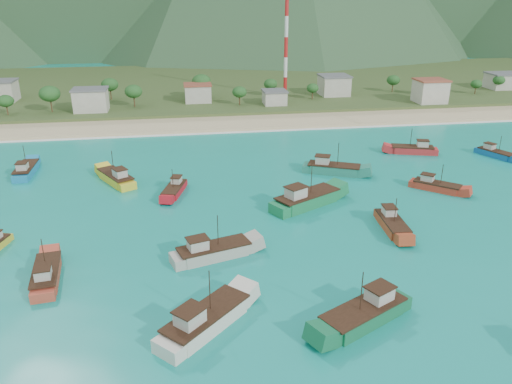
{
  "coord_description": "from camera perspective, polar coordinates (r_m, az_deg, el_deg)",
  "views": [
    {
      "loc": [
        -7.47,
        -61.86,
        35.6
      ],
      "look_at": [
        5.26,
        18.0,
        3.0
      ],
      "focal_mm": 35.0,
      "sensor_mm": 36.0,
      "label": 1
    }
  ],
  "objects": [
    {
      "name": "ground",
      "position": [
        71.76,
        -1.9,
        -7.8
      ],
      "size": [
        600.0,
        600.0,
        0.0
      ],
      "primitive_type": "plane",
      "color": "#0C887E",
      "rests_on": "ground"
    },
    {
      "name": "beach",
      "position": [
        145.48,
        -5.89,
        7.68
      ],
      "size": [
        400.0,
        18.0,
        1.2
      ],
      "primitive_type": "cube",
      "color": "beige",
      "rests_on": "ground"
    },
    {
      "name": "land",
      "position": [
        205.11,
        -6.98,
        11.8
      ],
      "size": [
        400.0,
        110.0,
        2.4
      ],
      "primitive_type": "cube",
      "color": "#385123",
      "rests_on": "ground"
    },
    {
      "name": "surf_line",
      "position": [
        136.3,
        -5.64,
        6.71
      ],
      "size": [
        400.0,
        2.5,
        0.08
      ],
      "primitive_type": "cube",
      "color": "white",
      "rests_on": "ground"
    },
    {
      "name": "village",
      "position": [
        167.59,
        -3.65,
        11.31
      ],
      "size": [
        224.99,
        32.69,
        7.63
      ],
      "color": "beige",
      "rests_on": "ground"
    },
    {
      "name": "vegetation",
      "position": [
        167.58,
        -8.49,
        11.32
      ],
      "size": [
        276.37,
        26.03,
        9.33
      ],
      "color": "#235623",
      "rests_on": "ground"
    },
    {
      "name": "radio_tower",
      "position": [
        174.48,
        3.47,
        17.27
      ],
      "size": [
        1.2,
        1.2,
        39.72
      ],
      "color": "red",
      "rests_on": "ground"
    },
    {
      "name": "boat_2",
      "position": [
        114.89,
        -24.79,
        2.23
      ],
      "size": [
        3.33,
        10.83,
        6.38
      ],
      "rotation": [
        0.0,
        0.0,
        0.01
      ],
      "color": "#147BAE",
      "rests_on": "ground"
    },
    {
      "name": "boat_3",
      "position": [
        103.53,
        -15.68,
        1.49
      ],
      "size": [
        8.64,
        11.72,
        6.82
      ],
      "rotation": [
        0.0,
        0.0,
        0.51
      ],
      "color": "yellow",
      "rests_on": "ground"
    },
    {
      "name": "boat_5",
      "position": [
        58.47,
        -5.85,
        -14.49
      ],
      "size": [
        11.7,
        11.57,
        7.51
      ],
      "rotation": [
        0.0,
        0.0,
        5.49
      ],
      "color": "silver",
      "rests_on": "ground"
    },
    {
      "name": "boat_6",
      "position": [
        83.41,
        15.28,
        -3.61
      ],
      "size": [
        3.77,
        10.39,
        6.02
      ],
      "rotation": [
        0.0,
        0.0,
        3.07
      ],
      "color": "#A63D1F",
      "rests_on": "ground"
    },
    {
      "name": "boat_7",
      "position": [
        102.02,
        19.88,
        0.56
      ],
      "size": [
        9.1,
        8.66,
        5.73
      ],
      "rotation": [
        0.0,
        0.0,
        3.97
      ],
      "color": "#BD3523",
      "rests_on": "ground"
    },
    {
      "name": "boat_8",
      "position": [
        128.33,
        25.67,
        3.93
      ],
      "size": [
        6.16,
        9.67,
        5.52
      ],
      "rotation": [
        0.0,
        0.0,
        3.54
      ],
      "color": "#115A9A",
      "rests_on": "ground"
    },
    {
      "name": "boat_11",
      "position": [
        123.89,
        17.53,
        4.59
      ],
      "size": [
        11.2,
        6.22,
        6.35
      ],
      "rotation": [
        0.0,
        0.0,
        1.27
      ],
      "color": "#B52627",
      "rests_on": "ground"
    },
    {
      "name": "boat_12",
      "position": [
        60.61,
        12.34,
        -13.51
      ],
      "size": [
        12.71,
        9.01,
        7.34
      ],
      "rotation": [
        0.0,
        0.0,
        2.05
      ],
      "color": "#12663F",
      "rests_on": "ground"
    },
    {
      "name": "boat_14",
      "position": [
        89.13,
        5.76,
        -0.93
      ],
      "size": [
        14.22,
        10.44,
        8.26
      ],
      "rotation": [
        0.0,
        0.0,
        5.22
      ],
      "color": "#167845",
      "rests_on": "ground"
    },
    {
      "name": "boat_16",
      "position": [
        72.22,
        -22.83,
        -8.83
      ],
      "size": [
        4.34,
        10.76,
        6.18
      ],
      "rotation": [
        0.0,
        0.0,
        0.12
      ],
      "color": "#B5422D",
      "rests_on": "ground"
    },
    {
      "name": "boat_18",
      "position": [
        95.73,
        -9.3,
        0.21
      ],
      "size": [
        5.21,
        9.64,
        5.46
      ],
      "rotation": [
        0.0,
        0.0,
        2.86
      ],
      "color": "red",
      "rests_on": "ground"
    },
    {
      "name": "boat_19",
      "position": [
        72.24,
        -4.99,
        -6.88
      ],
      "size": [
        12.22,
        6.69,
        6.93
      ],
      "rotation": [
        0.0,
        0.0,
        5.0
      ],
      "color": "#ABA699",
      "rests_on": "ground"
    },
    {
      "name": "boat_23",
      "position": [
        106.04,
        8.76,
        2.6
      ],
      "size": [
        12.52,
        8.26,
        7.16
      ],
      "rotation": [
        0.0,
        0.0,
        4.29
      ],
      "color": "#227B65",
      "rests_on": "ground"
    }
  ]
}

